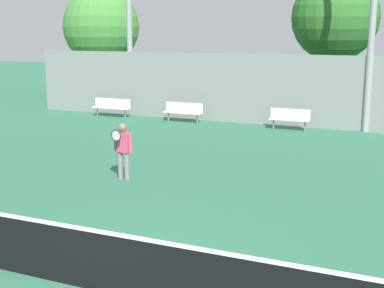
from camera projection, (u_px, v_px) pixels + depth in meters
tennis_net at (100, 261)px, 8.15m from camera, size 10.67×0.09×1.01m
tennis_player at (123, 148)px, 14.34m from camera, size 0.59×0.43×1.55m
bench_courtside_near at (290, 117)px, 21.72m from camera, size 1.62×0.40×0.85m
bench_courtside_far at (112, 106)px, 25.06m from camera, size 1.90×0.40×0.85m
bench_adjacent_court at (183, 110)px, 23.60m from camera, size 1.76×0.40×0.85m
light_pole_near_left at (129, 7)px, 24.85m from camera, size 0.90×0.60×8.54m
back_fence at (311, 92)px, 22.01m from camera, size 27.10×0.06×3.01m
tree_green_tall at (335, 18)px, 25.90m from camera, size 4.23×4.23×6.72m
tree_dark_dense at (101, 27)px, 32.89m from camera, size 4.68×4.68×6.56m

